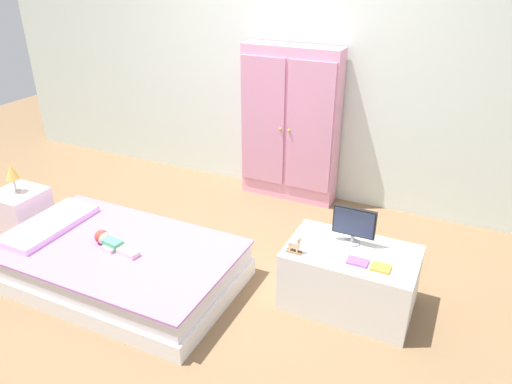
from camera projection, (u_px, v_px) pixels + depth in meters
name	position (u px, v px, depth m)	size (l,w,h in m)	color
ground_plane	(203.00, 273.00, 3.51)	(10.00, 10.00, 0.02)	brown
back_wall	(289.00, 47.00, 4.18)	(6.40, 0.05, 2.70)	silver
bed	(120.00, 264.00, 3.35)	(1.64, 0.98, 0.28)	white
pillow	(50.00, 224.00, 3.52)	(0.32, 0.70, 0.05)	silver
doll	(109.00, 241.00, 3.29)	(0.39, 0.15, 0.10)	#4CA375
nightstand	(22.00, 214.00, 3.87)	(0.36, 0.36, 0.40)	silver
table_lamp	(12.00, 173.00, 3.70)	(0.10, 0.10, 0.24)	#B7B2AD
wardrobe	(290.00, 125.00, 4.30)	(0.88, 0.25, 1.40)	#E599BC
tv_stand	(350.00, 278.00, 3.09)	(0.82, 0.50, 0.42)	silver
tv_monitor	(354.00, 224.00, 3.02)	(0.27, 0.10, 0.25)	#99999E
rocking_horse_toy	(295.00, 245.00, 2.96)	(0.10, 0.04, 0.12)	#8E6642
book_purple	(358.00, 262.00, 2.88)	(0.13, 0.08, 0.02)	#8E51B2
book_orange	(381.00, 268.00, 2.83)	(0.12, 0.09, 0.02)	orange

